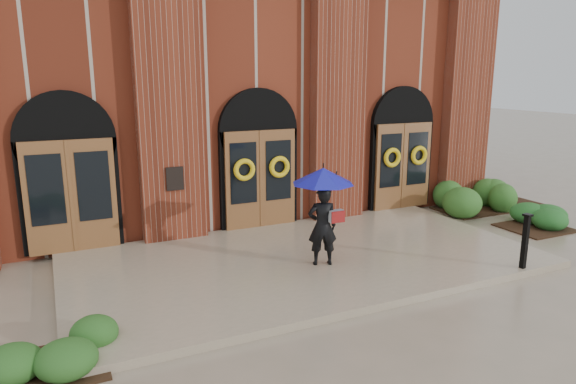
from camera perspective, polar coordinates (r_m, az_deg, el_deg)
ground at (r=11.19m, az=2.33°, el=-8.12°), size 90.00×90.00×0.00m
landing at (r=11.29m, az=1.98°, el=-7.52°), size 10.00×5.30×0.15m
church_building at (r=18.68m, az=-10.36°, el=11.14°), size 16.20×12.53×7.00m
man_with_umbrella at (r=10.43m, az=3.91°, el=-0.62°), size 1.61×1.61×2.04m
metal_post at (r=11.47m, az=24.86°, el=-4.86°), size 0.17×0.17×1.15m
hedge_wall_right at (r=16.96m, az=21.69°, el=-0.26°), size 3.24×1.30×0.83m
hedge_front_left at (r=8.18m, az=-24.88°, el=-15.94°), size 1.33×1.14×0.47m
hedge_front_right at (r=15.17m, az=25.84°, el=-2.72°), size 1.49×1.28×0.53m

